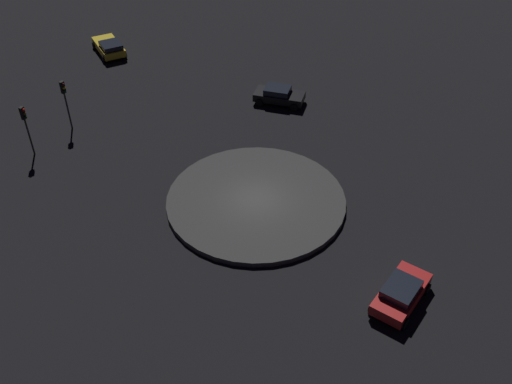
% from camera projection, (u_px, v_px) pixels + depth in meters
% --- Properties ---
extents(ground_plane, '(120.29, 120.29, 0.00)m').
position_uv_depth(ground_plane, '(256.00, 203.00, 35.86)').
color(ground_plane, black).
extents(roundabout_island, '(11.04, 11.04, 0.34)m').
position_uv_depth(roundabout_island, '(256.00, 201.00, 35.75)').
color(roundabout_island, '#383838').
rests_on(roundabout_island, ground_plane).
extents(car_black, '(3.85, 3.98, 1.33)m').
position_uv_depth(car_black, '(279.00, 95.00, 44.81)').
color(car_black, black).
rests_on(car_black, ground_plane).
extents(car_red, '(4.19, 3.10, 1.34)m').
position_uv_depth(car_red, '(401.00, 293.00, 29.28)').
color(car_red, red).
rests_on(car_red, ground_plane).
extents(car_yellow, '(2.33, 4.27, 1.32)m').
position_uv_depth(car_yellow, '(109.00, 47.00, 51.46)').
color(car_yellow, gold).
rests_on(car_yellow, ground_plane).
extents(traffic_light_southeast, '(0.37, 0.39, 3.80)m').
position_uv_depth(traffic_light_southeast, '(65.00, 95.00, 40.72)').
color(traffic_light_southeast, '#2D2D2D').
rests_on(traffic_light_southeast, ground_plane).
extents(traffic_light_southeast_near, '(0.38, 0.39, 3.71)m').
position_uv_depth(traffic_light_southeast_near, '(25.00, 121.00, 38.23)').
color(traffic_light_southeast_near, '#2D2D2D').
rests_on(traffic_light_southeast_near, ground_plane).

